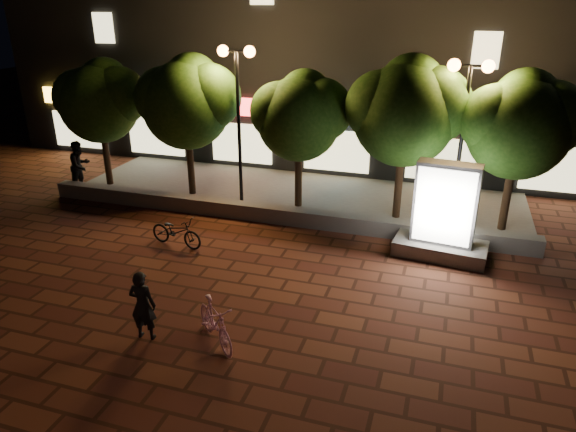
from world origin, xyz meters
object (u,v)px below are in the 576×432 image
at_px(tree_far_right, 521,122).
at_px(scooter_parked, 176,231).
at_px(rider, 143,305).
at_px(pedestrian, 80,166).
at_px(street_lamp_left, 237,86).
at_px(scooter_pink, 215,323).
at_px(tree_far_left, 101,98).
at_px(tree_left, 188,99).
at_px(ad_kiosk, 444,219).
at_px(tree_mid, 301,113).
at_px(street_lamp_right, 466,102).
at_px(tree_right, 407,108).

height_order(tree_far_right, scooter_parked, tree_far_right).
distance_m(rider, pedestrian, 10.07).
relative_size(street_lamp_left, scooter_pink, 3.17).
relative_size(tree_far_left, pedestrian, 2.51).
distance_m(tree_left, ad_kiosk, 9.32).
relative_size(tree_mid, tree_far_right, 0.95).
distance_m(tree_far_right, scooter_pink, 10.29).
distance_m(scooter_pink, pedestrian, 11.01).
relative_size(street_lamp_right, pedestrian, 2.70).
xyz_separation_m(tree_far_right, ad_kiosk, (-1.79, -2.32, -2.29)).
bearing_deg(street_lamp_right, rider, -127.00).
distance_m(tree_mid, rider, 8.53).
height_order(street_lamp_left, rider, street_lamp_left).
xyz_separation_m(tree_mid, scooter_pink, (0.52, -7.86, -2.73)).
bearing_deg(tree_mid, scooter_parked, -122.31).
relative_size(tree_left, tree_far_right, 1.03).
relative_size(tree_right, street_lamp_right, 1.02).
distance_m(ad_kiosk, scooter_parked, 7.45).
bearing_deg(tree_right, street_lamp_left, -177.19).
distance_m(tree_far_left, tree_far_right, 14.00).
bearing_deg(tree_far_right, tree_mid, -180.00).
relative_size(tree_mid, tree_right, 0.89).
height_order(street_lamp_right, pedestrian, street_lamp_right).
xyz_separation_m(scooter_pink, scooter_parked, (-3.04, 3.88, -0.05)).
xyz_separation_m(ad_kiosk, rider, (-5.69, -5.80, -0.30)).
relative_size(tree_far_left, tree_left, 0.95).
bearing_deg(pedestrian, scooter_pink, -123.49).
bearing_deg(tree_mid, scooter_pink, -86.25).
height_order(ad_kiosk, pedestrian, ad_kiosk).
height_order(tree_far_left, ad_kiosk, tree_far_left).
bearing_deg(tree_right, pedestrian, -175.15).
xyz_separation_m(tree_right, street_lamp_right, (1.64, -0.26, 0.33)).
height_order(ad_kiosk, scooter_pink, ad_kiosk).
distance_m(tree_right, tree_far_right, 3.20).
distance_m(tree_far_right, pedestrian, 14.78).
distance_m(tree_mid, tree_right, 3.32).
distance_m(ad_kiosk, pedestrian, 12.84).
relative_size(tree_right, rider, 3.26).
bearing_deg(tree_mid, street_lamp_left, -172.69).
xyz_separation_m(rider, scooter_parked, (-1.55, 4.14, -0.33)).
distance_m(tree_left, street_lamp_right, 8.96).
bearing_deg(rider, ad_kiosk, -139.71).
height_order(tree_mid, street_lamp_left, street_lamp_left).
xyz_separation_m(tree_left, tree_mid, (4.00, -0.00, -0.23)).
bearing_deg(tree_far_right, tree_right, 180.00).
height_order(tree_mid, scooter_parked, tree_mid).
relative_size(street_lamp_left, rider, 3.34).
relative_size(tree_left, ad_kiosk, 1.84).
relative_size(scooter_pink, scooter_parked, 0.96).
bearing_deg(scooter_pink, street_lamp_left, 60.89).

